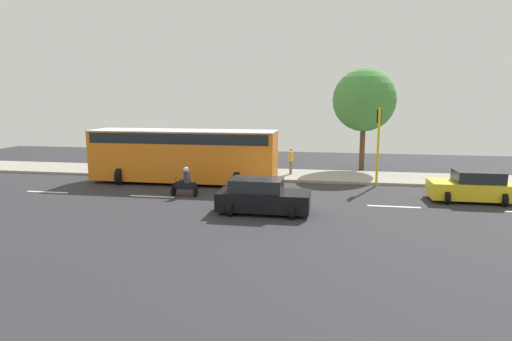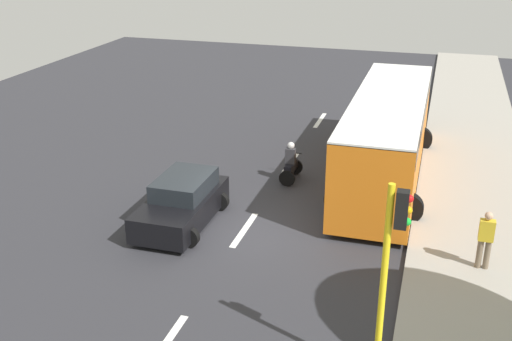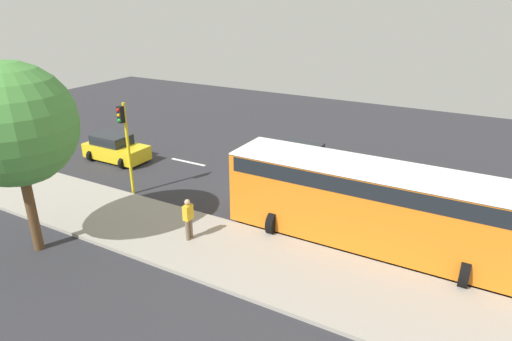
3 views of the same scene
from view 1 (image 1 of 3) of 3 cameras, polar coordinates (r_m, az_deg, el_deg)
name	(u,v)px [view 1 (image 1 of 3)]	position (r m, az deg, el deg)	size (l,w,h in m)	color
ground_plane	(267,202)	(20.58, 1.49, -4.37)	(40.00, 60.00, 0.10)	#2D2D33
sidewalk	(283,175)	(27.34, 3.65, -0.60)	(4.00, 60.00, 0.15)	#9E998E
lane_stripe_north	(394,207)	(20.58, 18.30, -4.70)	(0.20, 2.40, 0.01)	white
lane_stripe_mid	(267,201)	(20.56, 1.49, -4.22)	(0.20, 2.40, 0.01)	white
lane_stripe_south	(152,196)	(22.22, -14.03, -3.45)	(0.20, 2.40, 0.01)	white
lane_stripe_far_south	(47,192)	(25.24, -26.59, -2.64)	(0.20, 2.40, 0.01)	white
car_yellow_cab	(472,187)	(23.01, 27.38, -2.03)	(2.16, 3.81, 1.52)	yellow
car_black	(262,197)	(18.42, 0.84, -3.61)	(2.24, 4.03, 1.52)	black
city_bus	(183,152)	(25.16, -9.87, 2.46)	(3.20, 11.00, 3.16)	orange
motorcycle	(185,184)	(21.87, -9.66, -1.80)	(0.60, 1.30, 1.53)	black
pedestrian_near_signal	(291,160)	(27.16, 4.77, 1.42)	(0.40, 0.24, 1.69)	#72604C
traffic_light_corner	(378,135)	(24.83, 16.37, 4.64)	(0.49, 0.24, 4.50)	yellow
street_tree_north	(364,100)	(30.06, 14.56, 9.26)	(4.31, 4.31, 7.06)	brown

